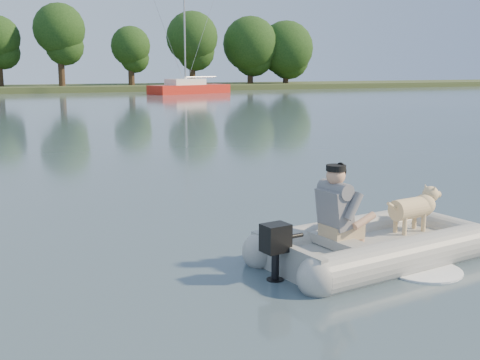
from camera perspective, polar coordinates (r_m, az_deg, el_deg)
name	(u,v)px	position (r m, az deg, el deg)	size (l,w,h in m)	color
water	(300,254)	(8.80, 5.67, -6.99)	(160.00, 160.00, 0.00)	#4E606A
shore_bank	(25,89)	(69.51, -19.72, 8.11)	(160.00, 12.00, 0.70)	#47512D
treeline	(37,40)	(68.73, -18.70, 12.45)	(75.85, 7.35, 9.27)	#332316
dinghy	(379,213)	(8.68, 13.04, -3.10)	(4.95, 3.41, 1.48)	gray
man	(336,206)	(8.18, 9.10, -2.41)	(0.78, 0.67, 1.15)	slate
dog	(410,212)	(9.23, 15.83, -2.94)	(1.00, 0.35, 0.67)	tan
outboard_motor	(275,255)	(7.65, 3.38, -7.09)	(0.44, 0.31, 0.84)	black
sailboat	(189,88)	(60.74, -4.85, 8.66)	(9.01, 5.55, 11.91)	red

